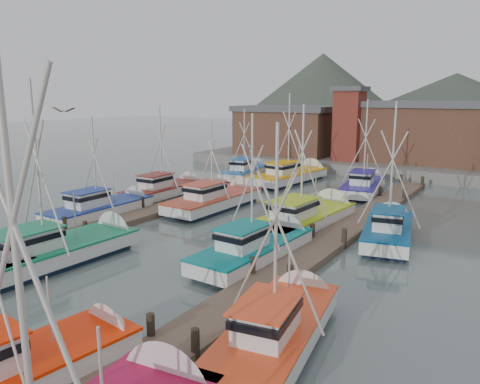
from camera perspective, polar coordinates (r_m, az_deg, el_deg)
The scene contains 22 objects.
ground at distance 27.74m, azimuth -7.06°, elevation -6.81°, with size 260.00×260.00×0.00m, color #4B5A59.
dock_left at distance 35.09m, azimuth -11.69°, elevation -2.65°, with size 2.30×46.00×1.50m.
dock_right at distance 27.53m, azimuth 9.88°, elevation -6.58°, with size 2.30×46.00×1.50m.
quay at distance 60.17m, azimuth 15.99°, elevation 3.47°, with size 44.00×16.00×1.20m, color gray.
shed_left at distance 61.98m, azimuth 5.79°, elevation 7.57°, with size 12.72×8.48×6.20m.
shed_center at distance 58.34m, azimuth 21.90°, elevation 6.88°, with size 14.84×9.54×6.90m.
lookout_tower at distance 56.52m, azimuth 13.13°, elevation 8.16°, with size 3.60×3.60×8.50m.
distant_hills at distance 146.07m, azimuth 21.00°, elevation 7.53°, with size 175.00×140.00×42.00m.
boat_1 at distance 16.38m, azimuth -24.69°, elevation -19.10°, with size 3.61×8.62×6.98m.
boat_4 at distance 26.83m, azimuth -21.21°, elevation -6.65°, with size 4.26×10.39×10.53m.
boat_5 at distance 25.47m, azimuth 2.31°, elevation -6.82°, with size 3.49×9.05×8.64m.
boat_6 at distance 35.54m, azimuth -16.16°, elevation -1.91°, with size 3.39×8.87×8.10m.
boat_7 at distance 17.40m, azimuth 4.94°, elevation -16.06°, with size 3.91×8.79×8.65m.
boat_8 at distance 37.07m, azimuth -2.67°, elevation -0.90°, with size 3.32×9.89×7.78m.
boat_9 at distance 31.92m, azimuth 8.14°, elevation -3.08°, with size 4.02×10.61×9.20m.
boat_10 at distance 41.32m, azimuth -8.84°, elevation 0.29°, with size 3.57×8.89×8.64m.
boat_11 at distance 30.35m, azimuth 17.66°, elevation -4.31°, with size 4.25×8.76×9.12m.
boat_12 at distance 48.40m, azimuth 6.42°, elevation 2.03°, with size 4.49×10.76×9.95m.
boat_13 at distance 44.14m, azimuth 14.93°, elevation 0.76°, with size 4.11×9.38×9.18m.
boat_14 at distance 50.50m, azimuth 0.82°, elevation 2.51°, with size 3.83×8.77×8.09m.
gull_near at distance 20.72m, azimuth -20.71°, elevation 9.30°, with size 1.55×0.65×0.24m.
gull_far at distance 28.76m, azimuth 1.57°, elevation 5.39°, with size 1.50×0.66×0.24m.
Camera 1 is at (16.91, -20.17, 8.79)m, focal length 35.00 mm.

